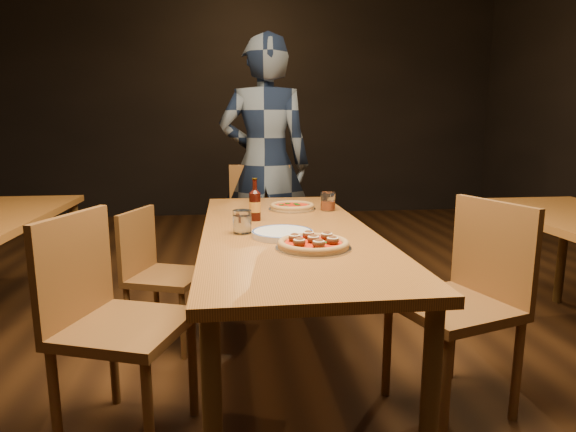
{
  "coord_description": "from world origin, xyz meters",
  "views": [
    {
      "loc": [
        -0.28,
        -2.26,
        1.24
      ],
      "look_at": [
        0.0,
        -0.05,
        0.82
      ],
      "focal_mm": 30.0,
      "sensor_mm": 36.0,
      "label": 1
    }
  ],
  "objects": [
    {
      "name": "beer_bottle",
      "position": [
        -0.14,
        0.21,
        0.83
      ],
      "size": [
        0.06,
        0.06,
        0.22
      ],
      "rotation": [
        0.0,
        0.0,
        0.13
      ],
      "color": "black",
      "rests_on": "table_main"
    },
    {
      "name": "chair_end",
      "position": [
        -0.06,
        1.18,
        0.49
      ],
      "size": [
        0.51,
        0.51,
        0.99
      ],
      "primitive_type": null,
      "rotation": [
        0.0,
        0.0,
        -0.11
      ],
      "color": "brown",
      "rests_on": "ground"
    },
    {
      "name": "chair_main_nw",
      "position": [
        -0.69,
        -0.43,
        0.47
      ],
      "size": [
        0.57,
        0.57,
        0.95
      ],
      "primitive_type": null,
      "rotation": [
        0.0,
        0.0,
        1.22
      ],
      "color": "brown",
      "rests_on": "ground"
    },
    {
      "name": "water_glass",
      "position": [
        -0.22,
        -0.08,
        0.8
      ],
      "size": [
        0.09,
        0.09,
        0.11
      ],
      "primitive_type": "cylinder",
      "color": "white",
      "rests_on": "table_main"
    },
    {
      "name": "chair_main_sw",
      "position": [
        -0.63,
        0.41,
        0.41
      ],
      "size": [
        0.48,
        0.48,
        0.81
      ],
      "primitive_type": null,
      "rotation": [
        0.0,
        0.0,
        1.22
      ],
      "color": "brown",
      "rests_on": "ground"
    },
    {
      "name": "amber_glass",
      "position": [
        0.3,
        0.46,
        0.8
      ],
      "size": [
        0.08,
        0.08,
        0.11
      ],
      "primitive_type": "cylinder",
      "color": "#A23E12",
      "rests_on": "table_main"
    },
    {
      "name": "ground",
      "position": [
        0.0,
        0.0,
        0.0
      ],
      "size": [
        9.0,
        9.0,
        0.0
      ],
      "primitive_type": "plane",
      "color": "black"
    },
    {
      "name": "diner",
      "position": [
        0.01,
        1.4,
        0.95
      ],
      "size": [
        0.74,
        0.53,
        1.89
      ],
      "primitive_type": "imported",
      "rotation": [
        0.0,
        0.0,
        3.02
      ],
      "color": "black",
      "rests_on": "ground"
    },
    {
      "name": "pizza_margherita",
      "position": [
        0.1,
        0.52,
        0.77
      ],
      "size": [
        0.28,
        0.28,
        0.04
      ],
      "rotation": [
        0.0,
        0.0,
        -0.13
      ],
      "color": "#B7B7BF",
      "rests_on": "table_main"
    },
    {
      "name": "chair_main_e",
      "position": [
        0.67,
        -0.4,
        0.48
      ],
      "size": [
        0.56,
        0.56,
        0.96
      ],
      "primitive_type": null,
      "rotation": [
        0.0,
        0.0,
        -1.28
      ],
      "color": "brown",
      "rests_on": "ground"
    },
    {
      "name": "pizza_meatball",
      "position": [
        0.06,
        -0.4,
        0.77
      ],
      "size": [
        0.31,
        0.31,
        0.06
      ],
      "rotation": [
        0.0,
        0.0,
        0.35
      ],
      "color": "#B7B7BF",
      "rests_on": "table_main"
    },
    {
      "name": "table_main",
      "position": [
        0.0,
        0.0,
        0.68
      ],
      "size": [
        0.8,
        2.0,
        0.75
      ],
      "color": "brown",
      "rests_on": "ground"
    },
    {
      "name": "plate_stack",
      "position": [
        -0.04,
        -0.17,
        0.76
      ],
      "size": [
        0.27,
        0.27,
        0.03
      ],
      "primitive_type": "cylinder",
      "color": "white",
      "rests_on": "table_main"
    }
  ]
}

